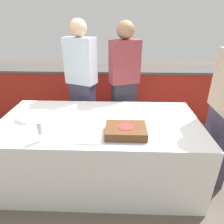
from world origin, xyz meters
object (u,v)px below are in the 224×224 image
Objects in this scene: cake at (126,131)px; person_cutting_cake at (124,85)px; wine_glass at (40,129)px; person_standing_back at (82,84)px; plate_stack at (29,116)px.

person_cutting_cake is (-0.00, 1.01, 0.11)m from cake.
wine_glass is 1.15m from person_standing_back.
person_cutting_cake is at bearing -158.00° from person_standing_back.
cake is at bearing 70.04° from person_cutting_cake.
plate_stack is (-1.01, 0.28, -0.01)m from cake.
person_standing_back reaches higher than person_cutting_cake.
person_standing_back is (-0.57, 1.01, 0.12)m from cake.
cake is 1.72× the size of plate_stack.
cake is at bearing 141.40° from person_standing_back.
wine_glass reaches higher than plate_stack.
person_standing_back is (-0.57, 0.00, 0.01)m from person_cutting_cake.
person_cutting_cake is (1.01, 0.73, 0.12)m from plate_stack.
person_standing_back is at bearing 119.40° from cake.
wine_glass is at bearing 37.32° from person_cutting_cake.
plate_stack is 1.26m from person_cutting_cake.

